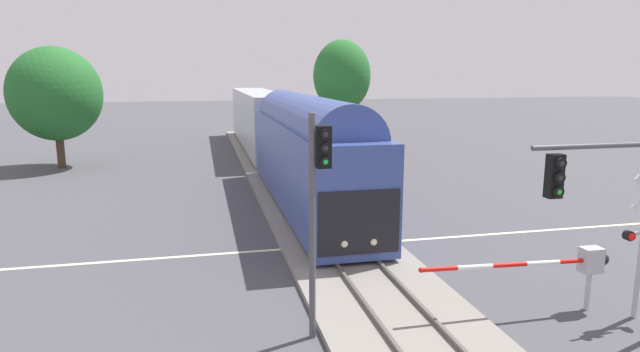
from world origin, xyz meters
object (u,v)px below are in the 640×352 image
commuter_train (277,129)px  pine_left_background (55,94)px  elm_centre_background (342,76)px  traffic_signal_median (318,191)px  traffic_signal_near_right (640,188)px  crossing_gate_near (572,263)px

commuter_train → pine_left_background: bearing=163.0°
commuter_train → elm_centre_background: (6.28, 6.76, 3.45)m
traffic_signal_median → pine_left_background: bearing=113.9°
traffic_signal_median → pine_left_background: size_ratio=0.68×
traffic_signal_near_right → traffic_signal_median: bearing=166.6°
commuter_train → elm_centre_background: elm_centre_background is taller
pine_left_background → crossing_gate_near: bearing=-55.1°
crossing_gate_near → pine_left_background: 33.86m
crossing_gate_near → elm_centre_background: bearing=87.1°
traffic_signal_median → traffic_signal_near_right: (7.36, -1.75, 0.10)m
crossing_gate_near → commuter_train: bearing=101.6°
traffic_signal_near_right → elm_centre_background: size_ratio=0.56×
traffic_signal_median → elm_centre_background: bearing=74.0°
pine_left_background → elm_centre_background: 20.92m
traffic_signal_median → traffic_signal_near_right: size_ratio=1.09×
commuter_train → elm_centre_background: size_ratio=4.53×
elm_centre_background → pine_left_background: bearing=-173.5°
traffic_signal_median → elm_centre_background: size_ratio=0.61×
commuter_train → traffic_signal_near_right: size_ratio=8.06×
elm_centre_background → commuter_train: bearing=-132.9°
elm_centre_background → traffic_signal_near_right: bearing=-92.2°
crossing_gate_near → traffic_signal_near_right: (0.30, -1.65, 2.44)m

